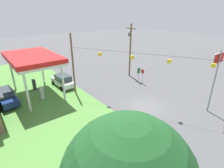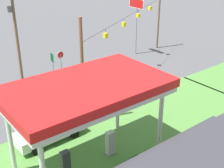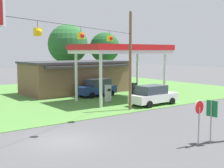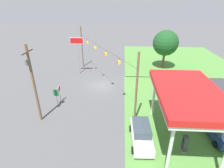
{
  "view_description": "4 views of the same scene",
  "coord_description": "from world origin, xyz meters",
  "views": [
    {
      "loc": [
        -12.31,
        15.16,
        11.0
      ],
      "look_at": [
        5.28,
        1.24,
        1.63
      ],
      "focal_mm": 28.0,
      "sensor_mm": 36.0,
      "label": 1
    },
    {
      "loc": [
        20.65,
        23.16,
        13.17
      ],
      "look_at": [
        4.84,
        3.01,
        1.43
      ],
      "focal_mm": 50.0,
      "sensor_mm": 36.0,
      "label": 2
    },
    {
      "loc": [
        -8.19,
        -15.56,
        5.11
      ],
      "look_at": [
        5.03,
        2.08,
        2.78
      ],
      "focal_mm": 50.0,
      "sensor_mm": 36.0,
      "label": 3
    },
    {
      "loc": [
        26.23,
        3.34,
        13.05
      ],
      "look_at": [
        3.97,
        2.01,
        2.29
      ],
      "focal_mm": 28.0,
      "sensor_mm": 36.0,
      "label": 4
    }
  ],
  "objects": [
    {
      "name": "tree_far_back",
      "position": [
        19.03,
        22.57,
        5.64
      ],
      "size": [
        4.47,
        4.47,
        7.91
      ],
      "color": "#4C3828",
      "rests_on": "ground"
    },
    {
      "name": "fuel_pump_near",
      "position": [
        10.06,
        9.45,
        0.83
      ],
      "size": [
        0.71,
        0.56,
        1.75
      ],
      "color": "gray",
      "rests_on": "ground"
    },
    {
      "name": "stop_sign_roadside",
      "position": [
        5.46,
        -5.17,
        1.81
      ],
      "size": [
        0.8,
        0.08,
        2.5
      ],
      "rotation": [
        0.0,
        0.0,
        3.14
      ],
      "color": "#99999E",
      "rests_on": "ground"
    },
    {
      "name": "ground_plane",
      "position": [
        0.0,
        0.0,
        0.0
      ],
      "size": [
        160.0,
        160.0,
        0.0
      ],
      "primitive_type": "plane",
      "color": "#4C4C4F"
    },
    {
      "name": "gas_station_store",
      "position": [
        11.15,
        17.83,
        1.96
      ],
      "size": [
        12.57,
        7.06,
        3.89
      ],
      "color": "brown",
      "rests_on": "ground"
    },
    {
      "name": "signal_span_gantry",
      "position": [
        0.0,
        -0.01,
        4.62
      ],
      "size": [
        18.62,
        10.24,
        8.46
      ],
      "color": "brown",
      "rests_on": "ground"
    },
    {
      "name": "grass_verge_station_corner",
      "position": [
        13.78,
        17.85,
        0.02
      ],
      "size": [
        36.0,
        28.0,
        0.04
      ],
      "primitive_type": "cube",
      "color": "#4C7F38",
      "rests_on": "ground"
    },
    {
      "name": "gas_station_canopy",
      "position": [
        11.78,
        9.45,
        5.24
      ],
      "size": [
        9.61,
        5.74,
        5.77
      ],
      "color": "silver",
      "rests_on": "ground"
    },
    {
      "name": "fuel_pump_far",
      "position": [
        13.5,
        9.45,
        0.83
      ],
      "size": [
        0.71,
        0.56,
        1.75
      ],
      "color": "gray",
      "rests_on": "ground"
    },
    {
      "name": "route_sign",
      "position": [
        6.41,
        -5.29,
        1.71
      ],
      "size": [
        0.1,
        0.7,
        2.4
      ],
      "color": "gray",
      "rests_on": "ground"
    },
    {
      "name": "car_at_pumps_rear",
      "position": [
        11.47,
        13.46,
        1.0
      ],
      "size": [
        4.7,
        2.41,
        1.99
      ],
      "rotation": [
        0.0,
        0.0,
        3.23
      ],
      "color": "navy",
      "rests_on": "ground"
    },
    {
      "name": "tree_behind_station",
      "position": [
        14.2,
        25.12,
        6.12
      ],
      "size": [
        5.83,
        5.83,
        9.05
      ],
      "color": "#4C3828",
      "rests_on": "ground"
    },
    {
      "name": "car_at_pumps_front",
      "position": [
        12.42,
        5.46,
        0.97
      ],
      "size": [
        5.02,
        2.23,
        1.91
      ],
      "rotation": [
        0.0,
        0.0,
        0.03
      ],
      "color": "white",
      "rests_on": "ground"
    }
  ]
}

